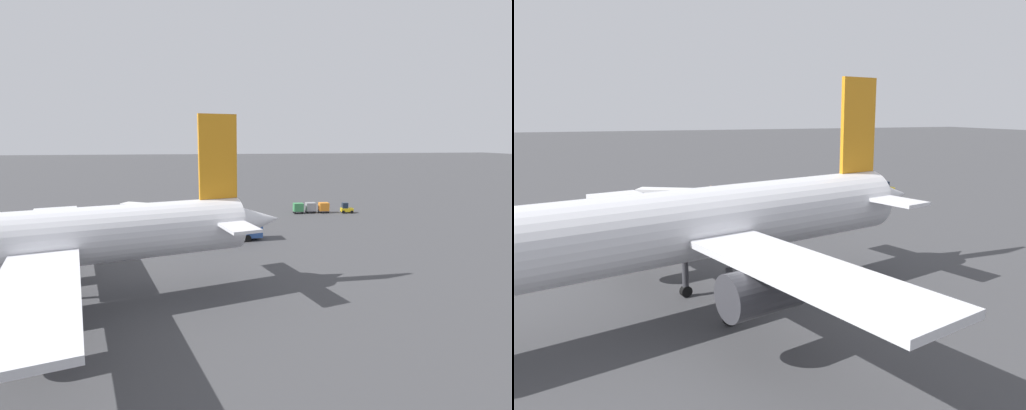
% 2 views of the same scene
% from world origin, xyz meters
% --- Properties ---
extents(ground_plane, '(600.00, 600.00, 0.00)m').
position_xyz_m(ground_plane, '(0.00, 0.00, 0.00)').
color(ground_plane, '#424244').
extents(airplane, '(46.13, 39.66, 17.10)m').
position_xyz_m(airplane, '(12.77, 47.01, 6.43)').
color(airplane, silver).
rests_on(airplane, ground).
extents(shuttle_bus_near, '(10.60, 7.28, 3.27)m').
position_xyz_m(shuttle_bus_near, '(7.35, 9.06, 1.95)').
color(shuttle_bus_near, white).
rests_on(shuttle_bus_near, ground).
extents(shuttle_bus_far, '(12.08, 3.86, 3.13)m').
position_xyz_m(shuttle_bus_far, '(-4.43, 24.17, 1.88)').
color(shuttle_bus_far, '#2D5199').
rests_on(shuttle_bus_far, ground).
extents(baggage_tug, '(2.53, 1.86, 2.10)m').
position_xyz_m(baggage_tug, '(-30.67, 5.78, 0.94)').
color(baggage_tug, gold).
rests_on(baggage_tug, ground).
extents(worker_person, '(0.38, 0.38, 1.74)m').
position_xyz_m(worker_person, '(-0.84, -2.41, 0.87)').
color(worker_person, '#1E1E2D').
rests_on(worker_person, ground).
extents(cargo_cart_orange, '(2.05, 1.74, 2.06)m').
position_xyz_m(cargo_cart_orange, '(-26.26, 4.96, 1.19)').
color(cargo_cart_orange, '#38383D').
rests_on(cargo_cart_orange, ground).
extents(cargo_cart_grey, '(2.05, 1.74, 2.06)m').
position_xyz_m(cargo_cart_grey, '(-23.64, 4.57, 1.19)').
color(cargo_cart_grey, '#38383D').
rests_on(cargo_cart_grey, ground).
extents(cargo_cart_green, '(2.05, 1.74, 2.06)m').
position_xyz_m(cargo_cart_green, '(-21.03, 4.84, 1.19)').
color(cargo_cart_green, '#38383D').
rests_on(cargo_cart_green, ground).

